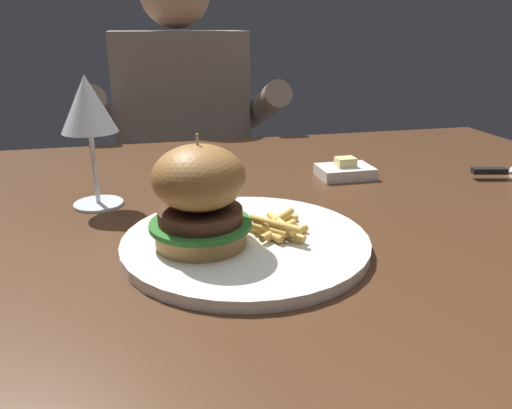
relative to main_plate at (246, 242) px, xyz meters
name	(u,v)px	position (x,y,z in m)	size (l,w,h in m)	color
dining_table	(252,261)	(0.03, 0.12, -0.08)	(1.40, 0.98, 0.74)	#472B19
main_plate	(246,242)	(0.00, 0.00, 0.00)	(0.30, 0.30, 0.01)	white
burger_sandwich	(200,196)	(-0.05, -0.01, 0.07)	(0.12, 0.12, 0.13)	#B78447
fries_pile	(278,227)	(0.04, 0.00, 0.02)	(0.08, 0.08, 0.02)	#EABC5B
wine_glass	(88,109)	(-0.18, 0.20, 0.14)	(0.08, 0.08, 0.19)	silver
butter_dish	(345,171)	(0.24, 0.25, 0.00)	(0.09, 0.07, 0.04)	white
diner_person	(184,179)	(0.00, 0.88, -0.18)	(0.51, 0.36, 1.18)	#282833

